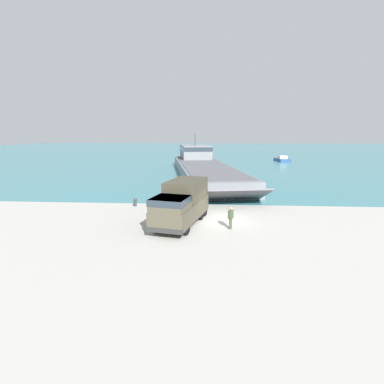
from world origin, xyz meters
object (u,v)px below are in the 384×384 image
military_truck (182,203)px  mooring_bollard (135,202)px  landing_craft (201,164)px  soldier_on_ramp (231,216)px  moored_boat_a (282,159)px

military_truck → mooring_bollard: (-5.04, 5.33, -1.24)m
military_truck → mooring_bollard: military_truck is taller
landing_craft → military_truck: landing_craft is taller
landing_craft → soldier_on_ramp: size_ratio=24.93×
landing_craft → military_truck: size_ratio=5.40×
soldier_on_ramp → moored_boat_a: size_ratio=0.29×
military_truck → soldier_on_ramp: 3.90m
military_truck → moored_boat_a: military_truck is taller
military_truck → mooring_bollard: bearing=-123.6°
landing_craft → moored_boat_a: 31.00m
landing_craft → moored_boat_a: landing_craft is taller
military_truck → mooring_bollard: size_ratio=9.39×
moored_boat_a → mooring_bollard: moored_boat_a is taller
soldier_on_ramp → moored_boat_a: 57.21m
soldier_on_ramp → mooring_bollard: (-8.72, 6.38, -0.51)m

